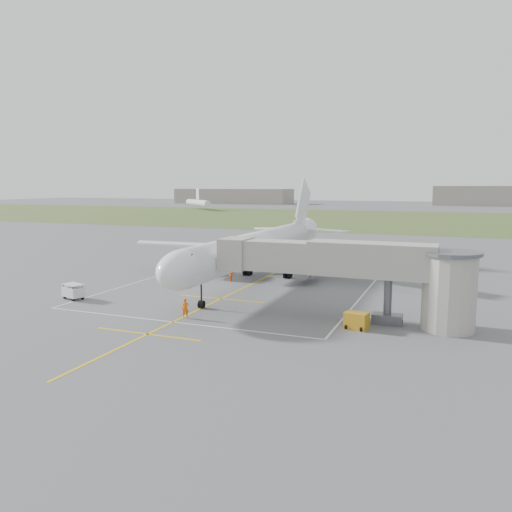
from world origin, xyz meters
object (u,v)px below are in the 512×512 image
at_px(airliner, 257,247).
at_px(baggage_cart, 73,291).
at_px(gpu_unit, 356,321).
at_px(ramp_worker_nose, 185,308).
at_px(ramp_worker_wing, 232,274).
at_px(jet_bridge, 363,270).

xyz_separation_m(airliner, baggage_cart, (-14.77, -16.76, -3.54)).
xyz_separation_m(gpu_unit, ramp_worker_nose, (-15.38, -2.30, 0.21)).
bearing_deg(airliner, ramp_worker_nose, -88.90).
relative_size(airliner, ramp_worker_wing, 25.17).
bearing_deg(baggage_cart, gpu_unit, 18.58).
relative_size(gpu_unit, ramp_worker_wing, 1.14).
relative_size(gpu_unit, baggage_cart, 0.78).
distance_m(airliner, jet_bridge, 21.22).
distance_m(airliner, ramp_worker_nose, 19.43).
distance_m(jet_bridge, gpu_unit, 4.78).
height_order(gpu_unit, baggage_cart, baggage_cart).
distance_m(baggage_cart, ramp_worker_nose, 15.32).
distance_m(gpu_unit, ramp_worker_nose, 15.55).
height_order(jet_bridge, baggage_cart, jet_bridge).
xyz_separation_m(airliner, ramp_worker_nose, (0.37, -19.12, -3.47)).
distance_m(jet_bridge, ramp_worker_nose, 16.55).
bearing_deg(ramp_worker_nose, gpu_unit, -21.14).
distance_m(jet_bridge, baggage_cart, 30.84).
bearing_deg(baggage_cart, ramp_worker_wing, 72.11).
height_order(gpu_unit, ramp_worker_nose, ramp_worker_nose).
distance_m(airliner, ramp_worker_wing, 4.79).
xyz_separation_m(airliner, gpu_unit, (15.75, -16.81, -3.68)).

